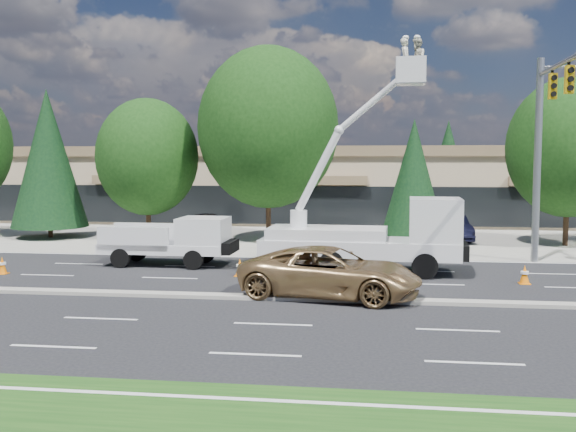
# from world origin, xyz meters

# --- Properties ---
(ground) EXTENTS (140.00, 140.00, 0.00)m
(ground) POSITION_xyz_m (0.00, 0.00, 0.00)
(ground) COLOR black
(ground) RESTS_ON ground
(concrete_apron) EXTENTS (140.00, 22.00, 0.01)m
(concrete_apron) POSITION_xyz_m (0.00, 20.00, 0.01)
(concrete_apron) COLOR gray
(concrete_apron) RESTS_ON ground
(road_median) EXTENTS (120.00, 0.55, 0.12)m
(road_median) POSITION_xyz_m (0.00, 0.00, 0.06)
(road_median) COLOR gray
(road_median) RESTS_ON ground
(strip_mall) EXTENTS (50.40, 15.40, 5.50)m
(strip_mall) POSITION_xyz_m (0.00, 29.97, 2.83)
(strip_mall) COLOR tan
(strip_mall) RESTS_ON ground
(tree_front_b) EXTENTS (4.39, 4.39, 8.66)m
(tree_front_b) POSITION_xyz_m (-16.00, 15.00, 4.65)
(tree_front_b) COLOR #332114
(tree_front_b) RESTS_ON ground
(tree_front_c) EXTENTS (5.81, 5.81, 8.06)m
(tree_front_c) POSITION_xyz_m (-10.00, 15.00, 4.72)
(tree_front_c) COLOR #332114
(tree_front_c) RESTS_ON ground
(tree_front_d) EXTENTS (7.81, 7.81, 10.84)m
(tree_front_d) POSITION_xyz_m (-3.00, 15.00, 6.34)
(tree_front_d) COLOR #332114
(tree_front_d) RESTS_ON ground
(tree_front_e) EXTENTS (3.44, 3.44, 6.77)m
(tree_front_e) POSITION_xyz_m (5.00, 15.00, 3.63)
(tree_front_e) COLOR #332114
(tree_front_e) RESTS_ON ground
(tree_front_f) EXTENTS (6.40, 6.40, 8.88)m
(tree_front_f) POSITION_xyz_m (13.00, 15.00, 5.20)
(tree_front_f) COLOR #332114
(tree_front_f) RESTS_ON ground
(tree_back_a) EXTENTS (4.19, 4.19, 8.25)m
(tree_back_a) POSITION_xyz_m (-18.00, 42.00, 4.43)
(tree_back_a) COLOR #332114
(tree_back_a) RESTS_ON ground
(tree_back_b) EXTENTS (5.06, 5.06, 9.98)m
(tree_back_b) POSITION_xyz_m (-4.00, 42.00, 5.36)
(tree_back_b) COLOR #332114
(tree_back_b) RESTS_ON ground
(tree_back_c) EXTENTS (4.21, 4.21, 8.30)m
(tree_back_c) POSITION_xyz_m (10.00, 42.00, 4.45)
(tree_back_c) COLOR #332114
(tree_back_c) RESTS_ON ground
(signal_mast) EXTENTS (2.76, 10.16, 9.00)m
(signal_mast) POSITION_xyz_m (10.03, 7.04, 6.06)
(signal_mast) COLOR gray
(signal_mast) RESTS_ON ground
(utility_pickup) EXTENTS (5.51, 2.27, 2.10)m
(utility_pickup) POSITION_xyz_m (-5.74, 6.19, 0.86)
(utility_pickup) COLOR silver
(utility_pickup) RESTS_ON ground
(bucket_truck) EXTENTS (8.11, 2.96, 9.40)m
(bucket_truck) POSITION_xyz_m (2.92, 5.50, 1.96)
(bucket_truck) COLOR silver
(bucket_truck) RESTS_ON ground
(traffic_cone_a) EXTENTS (0.40, 0.40, 0.70)m
(traffic_cone_a) POSITION_xyz_m (-11.94, 3.29, 0.34)
(traffic_cone_a) COLOR orange
(traffic_cone_a) RESTS_ON ground
(traffic_cone_b) EXTENTS (0.40, 0.40, 0.70)m
(traffic_cone_b) POSITION_xyz_m (-2.40, 3.99, 0.34)
(traffic_cone_b) COLOR orange
(traffic_cone_b) RESTS_ON ground
(traffic_cone_c) EXTENTS (0.40, 0.40, 0.70)m
(traffic_cone_c) POSITION_xyz_m (-0.64, 3.42, 0.34)
(traffic_cone_c) COLOR orange
(traffic_cone_c) RESTS_ON ground
(traffic_cone_d) EXTENTS (0.40, 0.40, 0.70)m
(traffic_cone_d) POSITION_xyz_m (8.33, 3.77, 0.34)
(traffic_cone_d) COLOR orange
(traffic_cone_d) RESTS_ON ground
(minivan) EXTENTS (6.41, 3.85, 1.66)m
(minivan) POSITION_xyz_m (1.37, 0.60, 0.83)
(minivan) COLOR #9A784A
(minivan) RESTS_ON ground
(parked_car_west) EXTENTS (2.50, 4.18, 1.33)m
(parked_car_west) POSITION_xyz_m (-7.55, 17.75, 0.67)
(parked_car_west) COLOR black
(parked_car_west) RESTS_ON ground
(parked_car_east) EXTENTS (2.11, 4.69, 1.49)m
(parked_car_east) POSITION_xyz_m (7.22, 16.48, 0.75)
(parked_car_east) COLOR black
(parked_car_east) RESTS_ON ground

